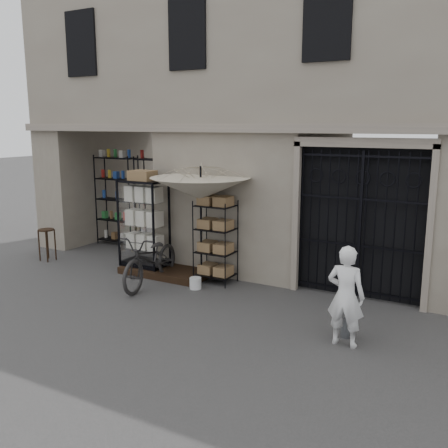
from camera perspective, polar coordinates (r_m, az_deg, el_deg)
The scene contains 14 objects.
ground at distance 8.89m, azimuth 0.11°, elevation -10.63°, with size 80.00×80.00×0.00m, color black.
main_building at distance 11.96m, azimuth 9.88°, elevation 16.81°, with size 14.00×4.00×9.00m, color gray.
shop_recess at distance 13.26m, azimuth -11.11°, elevation 3.21°, with size 3.00×1.70×3.00m, color black.
shop_shelving at distance 13.71m, azimuth -9.88°, elevation 2.46°, with size 2.70×0.50×2.50m, color black.
iron_gate at distance 9.92m, azimuth 15.52°, elevation 0.30°, with size 2.50×0.21×3.00m.
step_platform at distance 11.33m, azimuth -6.75°, elevation -5.42°, with size 2.00×0.90×0.15m, color black.
display_cabinet at distance 11.40m, azimuth -9.16°, elevation -0.44°, with size 1.13×0.93×2.12m.
wire_rack at distance 10.55m, azimuth -0.98°, elevation -2.16°, with size 0.87×0.70×1.77m.
market_umbrella at distance 10.37m, azimuth -2.69°, elevation 4.77°, with size 2.15×2.18×2.98m.
white_bucket at distance 10.34m, azimuth -3.28°, elevation -6.76°, with size 0.24×0.24×0.23m, color silver.
bicycle at distance 10.72m, azimuth -8.21°, elevation -6.86°, with size 0.74×1.11×2.12m, color black.
wooden_stool at distance 13.09m, azimuth -19.56°, elevation -2.16°, with size 0.44×0.44×0.80m.
steel_bollard at distance 8.21m, azimuth 13.80°, elevation -9.86°, with size 0.15×0.15×0.81m, color slate.
shopkeeper at distance 8.10m, azimuth 13.48°, elevation -13.25°, with size 0.57×1.57×0.38m, color white.
Camera 1 is at (4.00, -7.21, 3.33)m, focal length 40.00 mm.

